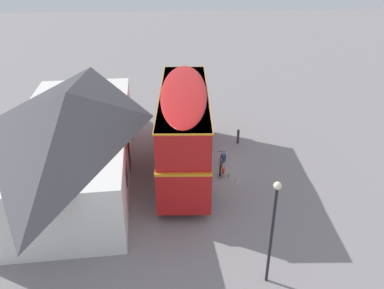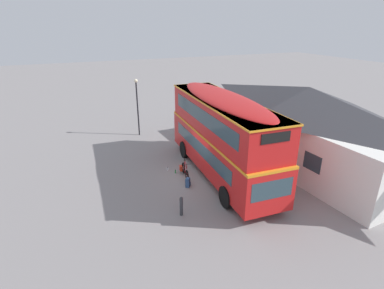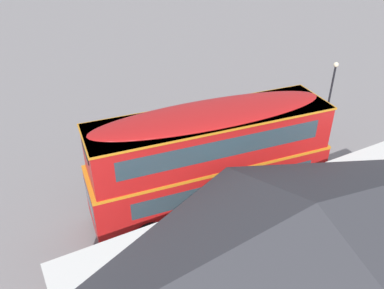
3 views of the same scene
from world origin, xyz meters
The scene contains 9 objects.
ground_plane centered at (0.00, 0.00, 0.00)m, with size 120.00×120.00×0.00m, color gray.
double_decker_bus centered at (0.25, 1.38, 2.64)m, with size 10.28×3.09×4.79m.
touring_bicycle centered at (-0.37, -0.65, 0.37)m, with size 1.67×0.50×1.04m.
backpack_on_ground centered at (0.77, -0.92, 0.28)m, with size 0.37×0.35×0.55m.
water_bottle_clear_plastic centered at (-1.54, -1.30, 0.10)m, with size 0.06×0.06×0.22m.
water_bottle_green_metal centered at (-1.00, -0.99, 0.11)m, with size 0.07×0.07×0.23m.
pub_building centered at (0.18, 7.42, 2.42)m, with size 14.74×7.06×4.73m.
street_lamp centered at (-8.41, -1.31, 2.77)m, with size 0.28×0.28×4.45m.
kerb_bollard centered at (3.10, -2.22, 0.50)m, with size 0.16×0.16×0.97m.
Camera 1 is at (-18.93, 2.26, 11.40)m, focal length 36.11 mm.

